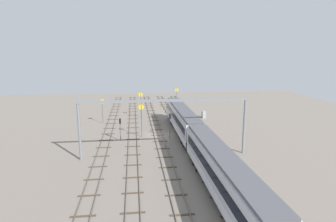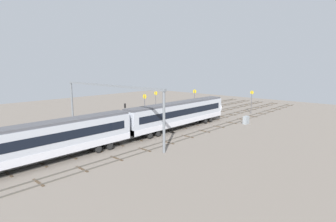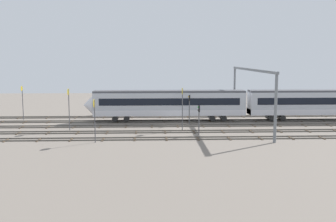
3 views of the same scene
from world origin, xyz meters
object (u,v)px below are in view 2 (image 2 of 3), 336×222
speed_sign_mid_trackside (156,98)px  overhead_gantry (109,96)px  speed_sign_near_foreground (194,98)px  signal_light_trackside_approach (125,110)px  speed_sign_far_trackside (145,105)px  relay_cabinet (246,120)px  speed_sign_distant_end (252,99)px  train (129,125)px  signal_light_trackside_departure (158,113)px

speed_sign_mid_trackside → overhead_gantry: bearing=-152.8°
speed_sign_near_foreground → speed_sign_mid_trackside: 9.62m
speed_sign_mid_trackside → signal_light_trackside_approach: (-13.05, -4.30, -0.82)m
speed_sign_far_trackside → relay_cabinet: size_ratio=3.75×
speed_sign_mid_trackside → speed_sign_distant_end: (14.25, -18.35, 0.05)m
speed_sign_distant_end → train: bearing=175.7°
speed_sign_far_trackside → speed_sign_mid_trackside: bearing=35.8°
speed_sign_near_foreground → signal_light_trackside_departure: speed_sign_near_foreground is taller
train → signal_light_trackside_departure: 9.27m
train → speed_sign_far_trackside: speed_sign_far_trackside is taller
speed_sign_near_foreground → signal_light_trackside_departure: (-17.31, -4.64, -0.85)m
train → signal_light_trackside_departure: bearing=16.8°
speed_sign_mid_trackside → signal_light_trackside_departure: (-12.59, -13.02, -0.51)m
signal_light_trackside_approach → relay_cabinet: (15.43, -18.63, -1.82)m
signal_light_trackside_approach → signal_light_trackside_departure: (0.47, -8.72, 0.32)m
speed_sign_near_foreground → relay_cabinet: bearing=-99.2°
train → speed_sign_near_foreground: speed_sign_near_foreground is taller
speed_sign_near_foreground → relay_cabinet: 15.04m
speed_sign_mid_trackside → signal_light_trackside_departure: bearing=-134.0°
overhead_gantry → speed_sign_far_trackside: size_ratio=4.14×
speed_sign_mid_trackside → signal_light_trackside_departure: speed_sign_mid_trackside is taller
overhead_gantry → train: bearing=-88.2°
train → relay_cabinet: 24.98m
overhead_gantry → speed_sign_near_foreground: 26.64m
overhead_gantry → speed_sign_near_foreground: overhead_gantry is taller
signal_light_trackside_departure → relay_cabinet: bearing=-33.5°
overhead_gantry → signal_light_trackside_approach: 11.67m
speed_sign_near_foreground → speed_sign_distant_end: speed_sign_near_foreground is taller
speed_sign_near_foreground → overhead_gantry: bearing=-174.1°
overhead_gantry → relay_cabinet: bearing=-26.3°
overhead_gantry → relay_cabinet: size_ratio=15.52×
overhead_gantry → signal_light_trackside_departure: bearing=-12.1°
relay_cabinet → speed_sign_mid_trackside: bearing=95.9°
overhead_gantry → speed_sign_distant_end: bearing=-11.5°
speed_sign_mid_trackside → speed_sign_distant_end: speed_sign_distant_end is taller
train → relay_cabinet: bearing=-16.9°
speed_sign_far_trackside → signal_light_trackside_departure: bearing=-106.2°
overhead_gantry → signal_light_trackside_approach: bearing=38.4°
relay_cabinet → speed_sign_distant_end: bearing=21.1°
speed_sign_mid_trackside → relay_cabinet: speed_sign_mid_trackside is taller
signal_light_trackside_departure → speed_sign_near_foreground: bearing=15.0°
overhead_gantry → speed_sign_distant_end: (35.85, -7.27, -3.25)m
train → signal_light_trackside_approach: (8.41, 11.39, -0.04)m
speed_sign_near_foreground → speed_sign_mid_trackside: speed_sign_near_foreground is taller
signal_light_trackside_approach → signal_light_trackside_departure: 8.74m
overhead_gantry → speed_sign_mid_trackside: size_ratio=4.71×
signal_light_trackside_departure → overhead_gantry: bearing=167.9°
speed_sign_far_trackside → relay_cabinet: bearing=-47.8°
train → speed_sign_near_foreground: (26.19, 7.32, 1.13)m
speed_sign_near_foreground → speed_sign_far_trackside: bearing=178.8°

